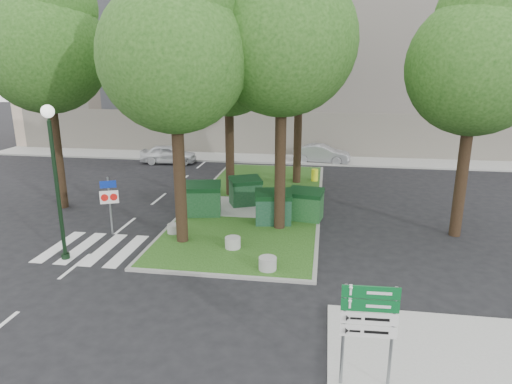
% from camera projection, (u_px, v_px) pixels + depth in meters
% --- Properties ---
extents(ground, '(120.00, 120.00, 0.00)m').
position_uv_depth(ground, '(204.00, 275.00, 14.83)').
color(ground, black).
rests_on(ground, ground).
extents(median_island, '(6.00, 16.00, 0.12)m').
position_uv_depth(median_island, '(256.00, 202.00, 22.35)').
color(median_island, '#1B4112').
rests_on(median_island, ground).
extents(median_kerb, '(6.30, 16.30, 0.10)m').
position_uv_depth(median_kerb, '(256.00, 202.00, 22.35)').
color(median_kerb, gray).
rests_on(median_kerb, ground).
extents(sidewalk_corner, '(5.00, 4.00, 0.12)m').
position_uv_depth(sidewalk_corner, '(437.00, 359.00, 10.53)').
color(sidewalk_corner, '#999993').
rests_on(sidewalk_corner, ground).
extents(building_sidewalk, '(42.00, 3.00, 0.12)m').
position_uv_depth(building_sidewalk, '(272.00, 159.00, 32.40)').
color(building_sidewalk, '#999993').
rests_on(building_sidewalk, ground).
extents(zebra_crossing, '(5.00, 3.00, 0.01)m').
position_uv_depth(zebra_crossing, '(116.00, 250.00, 16.81)').
color(zebra_crossing, silver).
rests_on(zebra_crossing, ground).
extents(apartment_building, '(41.00, 12.00, 16.00)m').
position_uv_depth(apartment_building, '(284.00, 45.00, 37.35)').
color(apartment_building, '#BEA68E').
rests_on(apartment_building, ground).
extents(tree_median_near_left, '(5.20, 5.20, 10.53)m').
position_uv_depth(tree_median_near_left, '(176.00, 42.00, 15.46)').
color(tree_median_near_left, black).
rests_on(tree_median_near_left, ground).
extents(tree_median_near_right, '(5.60, 5.60, 11.46)m').
position_uv_depth(tree_median_near_right, '(285.00, 25.00, 16.67)').
color(tree_median_near_right, black).
rests_on(tree_median_near_right, ground).
extents(tree_median_mid, '(4.80, 4.80, 9.99)m').
position_uv_depth(tree_median_mid, '(230.00, 55.00, 21.66)').
color(tree_median_mid, black).
rests_on(tree_median_mid, ground).
extents(tree_median_far, '(5.80, 5.80, 11.93)m').
position_uv_depth(tree_median_far, '(302.00, 29.00, 23.67)').
color(tree_median_far, black).
rests_on(tree_median_far, ground).
extents(tree_street_left, '(5.40, 5.40, 11.00)m').
position_uv_depth(tree_street_left, '(46.00, 39.00, 19.73)').
color(tree_street_left, black).
rests_on(tree_street_left, ground).
extents(tree_street_right, '(5.00, 5.00, 10.06)m').
position_uv_depth(tree_street_right, '(480.00, 53.00, 16.39)').
color(tree_street_right, black).
rests_on(tree_street_right, ground).
extents(dumpster_a, '(1.76, 1.39, 1.47)m').
position_uv_depth(dumpster_a, '(203.00, 199.00, 20.21)').
color(dumpster_a, '#0F3717').
rests_on(dumpster_a, median_island).
extents(dumpster_b, '(1.75, 1.53, 1.35)m').
position_uv_depth(dumpster_b, '(245.00, 191.00, 21.64)').
color(dumpster_b, '#10391B').
rests_on(dumpster_b, median_island).
extents(dumpster_c, '(1.67, 1.29, 1.41)m').
position_uv_depth(dumpster_c, '(273.00, 207.00, 19.16)').
color(dumpster_c, '#103520').
rests_on(dumpster_c, median_island).
extents(dumpster_d, '(1.61, 1.25, 1.35)m').
position_uv_depth(dumpster_d, '(306.00, 205.00, 19.62)').
color(dumpster_d, '#144319').
rests_on(dumpster_d, median_island).
extents(bollard_left, '(0.50, 0.50, 0.36)m').
position_uv_depth(bollard_left, '(174.00, 229.00, 18.13)').
color(bollard_left, gray).
rests_on(bollard_left, median_island).
extents(bollard_right, '(0.59, 0.59, 0.42)m').
position_uv_depth(bollard_right, '(268.00, 263.00, 14.92)').
color(bollard_right, gray).
rests_on(bollard_right, median_island).
extents(bollard_mid, '(0.57, 0.57, 0.41)m').
position_uv_depth(bollard_mid, '(233.00, 243.00, 16.66)').
color(bollard_mid, '#A0A09B').
rests_on(bollard_mid, median_island).
extents(litter_bin, '(0.39, 0.39, 0.67)m').
position_uv_depth(litter_bin, '(315.00, 175.00, 26.06)').
color(litter_bin, yellow).
rests_on(litter_bin, median_island).
extents(street_lamp, '(0.43, 0.43, 5.36)m').
position_uv_depth(street_lamp, '(54.00, 165.00, 15.16)').
color(street_lamp, black).
rests_on(street_lamp, ground).
extents(traffic_sign_pole, '(0.67, 0.32, 2.37)m').
position_uv_depth(traffic_sign_pole, '(109.00, 198.00, 17.94)').
color(traffic_sign_pole, slate).
rests_on(traffic_sign_pole, ground).
extents(directional_sign, '(1.15, 0.11, 2.30)m').
position_uv_depth(directional_sign, '(369.00, 320.00, 9.21)').
color(directional_sign, slate).
rests_on(directional_sign, sidewalk_corner).
extents(car_white, '(3.87, 1.81, 1.28)m').
position_uv_depth(car_white, '(169.00, 154.00, 31.04)').
color(car_white, silver).
rests_on(car_white, ground).
extents(car_silver, '(3.97, 1.81, 1.26)m').
position_uv_depth(car_silver, '(322.00, 154.00, 31.20)').
color(car_silver, '#9FA0A6').
rests_on(car_silver, ground).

